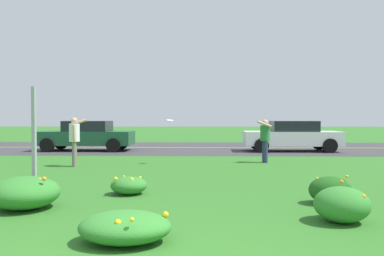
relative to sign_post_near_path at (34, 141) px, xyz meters
name	(u,v)px	position (x,y,z in m)	size (l,w,h in m)	color
ground_plane	(181,170)	(2.82, 4.03, -1.13)	(120.00, 120.00, 0.00)	#2D6B23
highway_strip	(191,148)	(2.82, 13.14, -1.12)	(120.00, 9.27, 0.01)	#38383A
highway_center_stripe	(191,148)	(2.82, 13.14, -1.12)	(120.00, 0.16, 0.00)	yellow
daylily_clump_mid_left	(330,190)	(5.88, -0.72, -0.87)	(0.79, 0.64, 0.55)	#1E5619
daylily_clump_front_center	(25,193)	(0.38, -1.29, -0.84)	(1.21, 1.23, 0.60)	#337F2D
daylily_clump_mid_center	(129,185)	(1.96, 0.11, -0.94)	(0.76, 0.73, 0.40)	#337F2D
daylily_clump_near_camera	(342,204)	(5.65, -2.04, -0.85)	(0.85, 0.82, 0.60)	#337F2D
daylily_clump_mid_right	(125,227)	(2.53, -3.13, -0.93)	(1.20, 0.97, 0.43)	#337F2D
sign_post_near_path	(34,141)	(0.00, 0.00, 0.00)	(0.07, 0.10, 2.25)	#93969B
person_thrower_white_shirt	(75,137)	(-0.73, 4.80, -0.16)	(0.56, 0.56, 1.61)	silver
person_catcher_green_shirt	(265,137)	(5.70, 6.15, -0.21)	(0.53, 0.55, 1.54)	#287038
frisbee_white	(170,120)	(2.34, 5.62, 0.38)	(0.25, 0.25, 0.09)	white
car_white_center_left	(292,136)	(7.71, 11.06, -0.39)	(4.50, 2.00, 1.45)	silver
car_dark_green_center_right	(86,136)	(-2.20, 11.06, -0.39)	(4.50, 2.00, 1.45)	#194C2D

